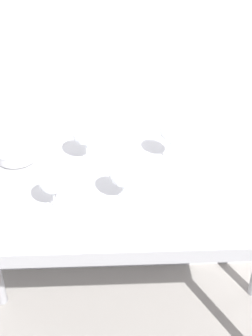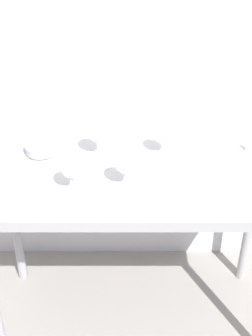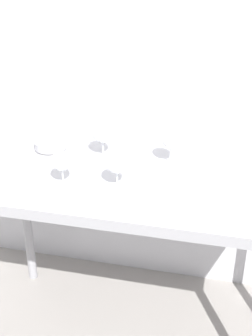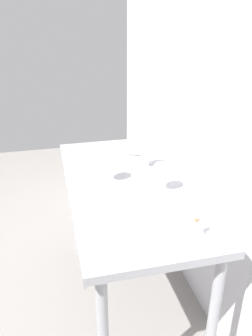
# 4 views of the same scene
# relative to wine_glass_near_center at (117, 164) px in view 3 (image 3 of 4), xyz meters

# --- Properties ---
(ground_plane) EXTENTS (6.00, 6.00, 0.00)m
(ground_plane) POSITION_rel_wine_glass_near_center_xyz_m (0.04, 0.09, -1.01)
(ground_plane) COLOR gray
(back_wall) EXTENTS (3.80, 0.04, 2.60)m
(back_wall) POSITION_rel_wine_glass_near_center_xyz_m (0.04, 0.58, 0.29)
(back_wall) COLOR silver
(back_wall) RESTS_ON ground_plane
(steel_counter) EXTENTS (1.40, 0.65, 0.90)m
(steel_counter) POSITION_rel_wine_glass_near_center_xyz_m (0.04, 0.09, -0.22)
(steel_counter) COLOR #9C9CA1
(steel_counter) RESTS_ON ground_plane
(wine_glass_near_center) EXTENTS (0.09, 0.09, 0.16)m
(wine_glass_near_center) POSITION_rel_wine_glass_near_center_xyz_m (0.00, 0.00, 0.00)
(wine_glass_near_center) COLOR white
(wine_glass_near_center) RESTS_ON steel_counter
(wine_glass_far_right) EXTENTS (0.09, 0.09, 0.18)m
(wine_glass_far_right) POSITION_rel_wine_glass_near_center_xyz_m (0.18, 0.24, 0.02)
(wine_glass_far_right) COLOR white
(wine_glass_far_right) RESTS_ON steel_counter
(wine_glass_far_left) EXTENTS (0.10, 0.10, 0.18)m
(wine_glass_far_left) POSITION_rel_wine_glass_near_center_xyz_m (-0.13, 0.25, 0.01)
(wine_glass_far_left) COLOR white
(wine_glass_far_left) RESTS_ON steel_counter
(wine_glass_near_left) EXTENTS (0.08, 0.08, 0.16)m
(wine_glass_near_left) POSITION_rel_wine_glass_near_center_xyz_m (-0.22, -0.03, -0.00)
(wine_glass_near_left) COLOR white
(wine_glass_near_left) RESTS_ON steel_counter
(tasting_sheet_upper) EXTENTS (0.25, 0.26, 0.00)m
(tasting_sheet_upper) POSITION_rel_wine_glass_near_center_xyz_m (0.38, 0.23, -0.11)
(tasting_sheet_upper) COLOR white
(tasting_sheet_upper) RESTS_ON steel_counter
(tasting_bowl) EXTENTS (0.15, 0.15, 0.05)m
(tasting_bowl) POSITION_rel_wine_glass_near_center_xyz_m (-0.39, 0.27, -0.08)
(tasting_bowl) COLOR beige
(tasting_bowl) RESTS_ON steel_counter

